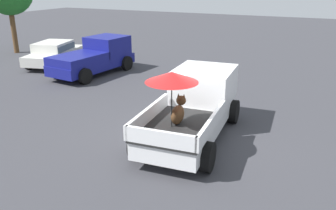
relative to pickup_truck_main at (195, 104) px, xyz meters
name	(u,v)px	position (x,y,z in m)	size (l,w,h in m)	color
ground_plane	(191,138)	(-0.41, -0.05, -0.99)	(80.00, 80.00, 0.00)	#38383D
pickup_truck_main	(195,104)	(0.00, 0.00, 0.00)	(5.19, 2.61, 2.42)	black
pickup_truck_red	(95,57)	(4.85, 7.50, -0.12)	(4.95, 2.52, 1.80)	black
parked_sedan_far	(54,52)	(5.39, 10.80, -0.25)	(4.61, 2.84, 1.33)	black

